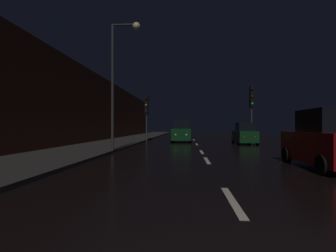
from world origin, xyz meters
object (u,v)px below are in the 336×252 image
object	(u,v)px
traffic_light_far_right	(252,102)
car_parked_right_far	(245,134)
streetlamp_overhead	(120,67)
car_approaching_headlights	(181,132)
car_parked_right_near	(327,141)
traffic_light_far_left	(147,109)

from	to	relation	value
traffic_light_far_right	car_parked_right_far	xyz separation A→B (m)	(-0.80, -0.77, -2.91)
traffic_light_far_right	streetlamp_overhead	bearing A→B (deg)	-54.68
streetlamp_overhead	car_approaching_headlights	size ratio (longest dim) A/B	1.75
car_approaching_headlights	car_parked_right_far	bearing A→B (deg)	63.09
car_approaching_headlights	car_parked_right_far	xyz separation A→B (m)	(5.56, -2.82, -0.14)
car_approaching_headlights	car_parked_right_far	distance (m)	6.24
car_parked_right_near	traffic_light_far_left	bearing A→B (deg)	28.67
traffic_light_far_right	car_approaching_headlights	bearing A→B (deg)	-115.45
car_parked_right_near	streetlamp_overhead	bearing A→B (deg)	60.72
car_parked_right_near	car_parked_right_far	world-z (taller)	car_parked_right_near
car_parked_right_far	car_approaching_headlights	bearing A→B (deg)	63.09
car_approaching_headlights	car_parked_right_near	distance (m)	17.02
streetlamp_overhead	car_approaching_headlights	bearing A→B (deg)	73.17
traffic_light_far_right	car_parked_right_near	size ratio (longest dim) A/B	1.21
traffic_light_far_right	car_approaching_headlights	xyz separation A→B (m)	(-6.37, 2.05, -2.77)
streetlamp_overhead	traffic_light_far_right	bearing A→B (deg)	42.92
traffic_light_far_left	car_parked_right_near	size ratio (longest dim) A/B	1.10
traffic_light_far_left	car_approaching_headlights	distance (m)	4.38
car_parked_right_near	car_approaching_headlights	bearing A→B (deg)	19.07
traffic_light_far_left	car_parked_right_far	size ratio (longest dim) A/B	1.26
traffic_light_far_left	car_parked_right_far	distance (m)	10.13
traffic_light_far_left	streetlamp_overhead	distance (m)	11.87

